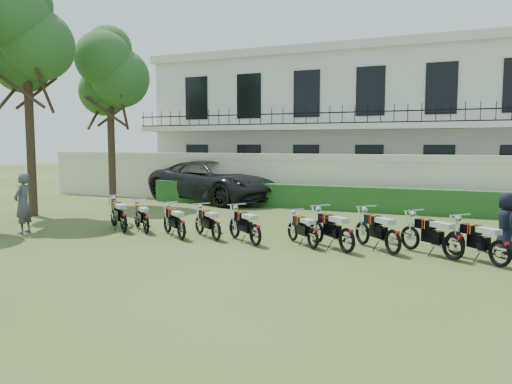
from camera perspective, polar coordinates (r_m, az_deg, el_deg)
ground at (r=14.45m, az=-0.71°, el=-5.40°), size 100.00×100.00×0.00m
perimeter_wall at (r=21.79m, az=7.89°, el=1.36°), size 30.00×0.35×2.30m
hedge at (r=20.83m, az=9.93°, el=-0.71°), size 18.00×0.60×1.00m
building at (r=27.54m, az=11.30°, el=7.46°), size 20.40×9.60×7.40m
tree_west_mid at (r=21.03m, az=-24.74°, el=15.81°), size 3.40×3.20×8.82m
tree_west_near at (r=23.44m, az=-16.34°, el=13.04°), size 3.40×3.20×7.90m
motorcycle_0 at (r=15.77m, az=-14.90°, el=-2.85°), size 1.59×1.28×1.06m
motorcycle_1 at (r=15.48m, az=-12.46°, el=-3.13°), size 1.39×1.21×0.96m
motorcycle_2 at (r=14.30m, az=-8.52°, el=-3.74°), size 1.46×1.17×0.97m
motorcycle_3 at (r=14.08m, az=-4.59°, el=-3.89°), size 1.44×1.13×0.95m
motorcycle_4 at (r=13.30m, az=-0.06°, el=-4.30°), size 1.52×1.22×1.01m
motorcycle_5 at (r=13.05m, az=6.54°, el=-4.71°), size 1.28×1.23×0.92m
motorcycle_6 at (r=12.64m, az=10.35°, el=-4.77°), size 1.58×1.34×1.08m
motorcycle_7 at (r=12.69m, az=15.40°, el=-4.85°), size 1.45×1.48×1.08m
motorcycle_8 at (r=12.57m, az=21.65°, el=-5.18°), size 1.61×1.24×1.06m
motorcycle_9 at (r=12.30m, az=26.14°, el=-5.65°), size 1.44×1.36×1.03m
suv at (r=23.79m, az=-4.70°, el=1.26°), size 7.67×5.36×1.94m
inspector at (r=16.78m, az=-25.10°, el=-1.19°), size 0.62×0.78×1.86m
officer_3 at (r=13.49m, az=26.68°, el=-3.36°), size 0.73×0.90×1.59m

